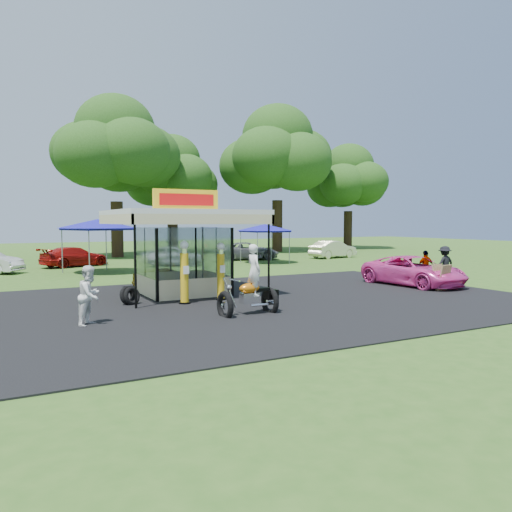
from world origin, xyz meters
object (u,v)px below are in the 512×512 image
Objects in this scene: tent_east at (265,228)px; a_frame_sign at (442,278)px; gas_pump_left at (184,274)px; bg_car_d at (248,251)px; bg_car_b at (75,257)px; spectator_east_b at (426,267)px; bg_car_c at (172,255)px; gas_pump_right at (221,273)px; spectator_east_a at (445,263)px; bg_car_e at (333,249)px; kiosk_car at (166,277)px; spectator_west at (90,295)px; pink_sedan at (414,271)px; gas_station_kiosk at (182,250)px; tent_west at (98,224)px.

a_frame_sign is at bearing -91.31° from tent_east.
gas_pump_left is 17.99m from tent_east.
bg_car_b is at bearing 102.47° from bg_car_d.
bg_car_c is at bearing -52.29° from spectator_east_b.
gas_pump_right is 9.47m from a_frame_sign.
spectator_east_a is 0.41× the size of bg_car_e.
gas_pump_right is 0.55× the size of tent_east.
spectator_east_b reaches higher than bg_car_e.
tent_east reaches higher than kiosk_car.
spectator_west is 0.42× the size of bg_car_c.
tent_east is at bearing 82.82° from a_frame_sign.
tent_east is (-1.30, 13.56, 1.71)m from spectator_east_b.
gas_pump_left is at bearing 164.12° from a_frame_sign.
kiosk_car is 14.17m from tent_east.
pink_sedan reaches higher than kiosk_car.
bg_car_b is at bearing 120.72° from pink_sedan.
bg_car_c is 1.03× the size of tent_east.
gas_station_kiosk reaches higher than bg_car_b.
gas_pump_left reaches higher than kiosk_car.
kiosk_car is (-9.94, 6.48, -0.09)m from a_frame_sign.
gas_pump_left is at bearing -108.04° from gas_station_kiosk.
pink_sedan is 1.52m from spectator_east_b.
gas_pump_left is 10.89m from a_frame_sign.
spectator_west reaches higher than spectator_east_b.
gas_pump_right reaches higher than spectator_east_b.
spectator_west is at bearing 10.60° from spectator_east_a.
spectator_east_b is 16.80m from bg_car_d.
tent_east is (10.30, 11.72, 0.70)m from gas_station_kiosk.
tent_west is 11.76m from tent_east.
spectator_east_a is at bearing -105.85° from kiosk_car.
kiosk_car is 0.59× the size of bg_car_d.
bg_car_b is at bearing 85.21° from bg_car_c.
gas_pump_left is at bearing 159.98° from bg_car_d.
a_frame_sign is at bearing -49.45° from spectator_west.
tent_east is (9.58, 13.89, 1.45)m from gas_pump_right.
kiosk_car is 1.65× the size of spectator_east_a.
bg_car_c is (8.15, 17.06, -0.16)m from spectator_west.
kiosk_car is at bearing -137.27° from tent_east.
pink_sedan is at bearing -0.26° from gas_pump_left.
gas_station_kiosk is 10.56m from pink_sedan.
gas_pump_right is 1.27× the size of spectator_west.
gas_pump_left is 2.01× the size of a_frame_sign.
gas_station_kiosk is at bearing 150.86° from a_frame_sign.
spectator_east_b is at bearing 19.21° from pink_sedan.
bg_car_d is at bearing -77.17° from spectator_east_b.
a_frame_sign is 0.66× the size of spectator_west.
bg_car_b is (-13.58, 16.94, -0.14)m from spectator_east_b.
bg_car_e reaches higher than a_frame_sign.
a_frame_sign is at bearing -52.17° from tent_west.
bg_car_c is 0.96× the size of bg_car_e.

